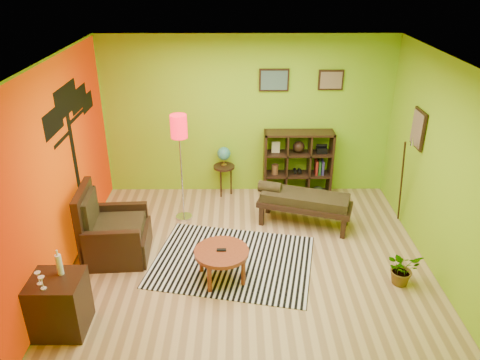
{
  "coord_description": "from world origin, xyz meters",
  "views": [
    {
      "loc": [
        -0.17,
        -5.52,
        3.91
      ],
      "look_at": [
        -0.13,
        0.45,
        1.05
      ],
      "focal_mm": 35.0,
      "sensor_mm": 36.0,
      "label": 1
    }
  ],
  "objects_px": {
    "side_cabinet": "(59,304)",
    "globe_table": "(224,159)",
    "armchair": "(112,235)",
    "cube_shelf": "(298,164)",
    "coffee_table": "(222,254)",
    "floor_lamp": "(179,136)",
    "potted_plant": "(402,271)",
    "bench": "(302,200)"
  },
  "relations": [
    {
      "from": "armchair",
      "to": "globe_table",
      "type": "distance_m",
      "value": 2.48
    },
    {
      "from": "side_cabinet",
      "to": "potted_plant",
      "type": "distance_m",
      "value": 4.27
    },
    {
      "from": "coffee_table",
      "to": "floor_lamp",
      "type": "relative_size",
      "value": 0.41
    },
    {
      "from": "side_cabinet",
      "to": "potted_plant",
      "type": "xyz_separation_m",
      "value": [
        4.19,
        0.81,
        -0.17
      ]
    },
    {
      "from": "bench",
      "to": "globe_table",
      "type": "bearing_deg",
      "value": 139.8
    },
    {
      "from": "coffee_table",
      "to": "cube_shelf",
      "type": "xyz_separation_m",
      "value": [
        1.29,
        2.45,
        0.22
      ]
    },
    {
      "from": "side_cabinet",
      "to": "cube_shelf",
      "type": "distance_m",
      "value": 4.6
    },
    {
      "from": "coffee_table",
      "to": "cube_shelf",
      "type": "bearing_deg",
      "value": 62.15
    },
    {
      "from": "side_cabinet",
      "to": "cube_shelf",
      "type": "height_order",
      "value": "cube_shelf"
    },
    {
      "from": "side_cabinet",
      "to": "globe_table",
      "type": "distance_m",
      "value": 3.85
    },
    {
      "from": "cube_shelf",
      "to": "bench",
      "type": "xyz_separation_m",
      "value": [
        -0.06,
        -1.05,
        -0.17
      ]
    },
    {
      "from": "floor_lamp",
      "to": "globe_table",
      "type": "distance_m",
      "value": 1.3
    },
    {
      "from": "armchair",
      "to": "potted_plant",
      "type": "relative_size",
      "value": 2.29
    },
    {
      "from": "coffee_table",
      "to": "side_cabinet",
      "type": "xyz_separation_m",
      "value": [
        -1.82,
        -0.92,
        -0.03
      ]
    },
    {
      "from": "cube_shelf",
      "to": "floor_lamp",
      "type": "bearing_deg",
      "value": -157.19
    },
    {
      "from": "coffee_table",
      "to": "globe_table",
      "type": "relative_size",
      "value": 0.79
    },
    {
      "from": "side_cabinet",
      "to": "floor_lamp",
      "type": "bearing_deg",
      "value": 65.74
    },
    {
      "from": "potted_plant",
      "to": "coffee_table",
      "type": "bearing_deg",
      "value": 177.24
    },
    {
      "from": "bench",
      "to": "coffee_table",
      "type": "bearing_deg",
      "value": -131.43
    },
    {
      "from": "floor_lamp",
      "to": "globe_table",
      "type": "bearing_deg",
      "value": 52.51
    },
    {
      "from": "cube_shelf",
      "to": "side_cabinet",
      "type": "bearing_deg",
      "value": -132.72
    },
    {
      "from": "armchair",
      "to": "cube_shelf",
      "type": "bearing_deg",
      "value": 33.29
    },
    {
      "from": "side_cabinet",
      "to": "potted_plant",
      "type": "bearing_deg",
      "value": 10.95
    },
    {
      "from": "armchair",
      "to": "side_cabinet",
      "type": "height_order",
      "value": "armchair"
    },
    {
      "from": "floor_lamp",
      "to": "potted_plant",
      "type": "height_order",
      "value": "floor_lamp"
    },
    {
      "from": "coffee_table",
      "to": "bench",
      "type": "height_order",
      "value": "bench"
    },
    {
      "from": "bench",
      "to": "potted_plant",
      "type": "xyz_separation_m",
      "value": [
        1.13,
        -1.52,
        -0.25
      ]
    },
    {
      "from": "coffee_table",
      "to": "floor_lamp",
      "type": "height_order",
      "value": "floor_lamp"
    },
    {
      "from": "globe_table",
      "to": "coffee_table",
      "type": "bearing_deg",
      "value": -89.45
    },
    {
      "from": "cube_shelf",
      "to": "bench",
      "type": "height_order",
      "value": "cube_shelf"
    },
    {
      "from": "armchair",
      "to": "side_cabinet",
      "type": "bearing_deg",
      "value": -99.3
    },
    {
      "from": "coffee_table",
      "to": "armchair",
      "type": "distance_m",
      "value": 1.68
    },
    {
      "from": "armchair",
      "to": "potted_plant",
      "type": "xyz_separation_m",
      "value": [
        3.94,
        -0.68,
        -0.14
      ]
    },
    {
      "from": "coffee_table",
      "to": "potted_plant",
      "type": "bearing_deg",
      "value": -2.76
    },
    {
      "from": "bench",
      "to": "potted_plant",
      "type": "bearing_deg",
      "value": -53.29
    },
    {
      "from": "bench",
      "to": "armchair",
      "type": "bearing_deg",
      "value": -163.4
    },
    {
      "from": "coffee_table",
      "to": "floor_lamp",
      "type": "xyz_separation_m",
      "value": [
        -0.67,
        1.62,
        1.05
      ]
    },
    {
      "from": "floor_lamp",
      "to": "potted_plant",
      "type": "relative_size",
      "value": 3.79
    },
    {
      "from": "floor_lamp",
      "to": "cube_shelf",
      "type": "bearing_deg",
      "value": 22.81
    },
    {
      "from": "side_cabinet",
      "to": "armchair",
      "type": "bearing_deg",
      "value": 80.7
    },
    {
      "from": "globe_table",
      "to": "bench",
      "type": "relative_size",
      "value": 0.59
    },
    {
      "from": "cube_shelf",
      "to": "armchair",
      "type": "bearing_deg",
      "value": -146.71
    }
  ]
}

